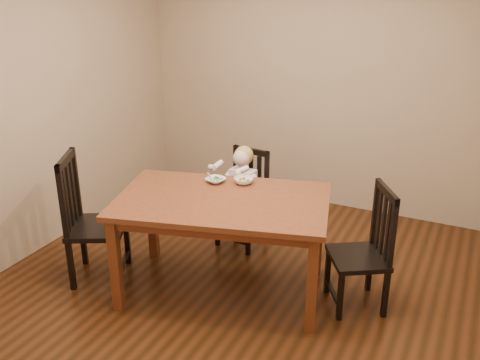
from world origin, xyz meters
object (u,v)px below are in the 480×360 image
at_px(chair_right, 365,251).
at_px(chair_child, 244,200).
at_px(dining_table, 222,210).
at_px(toddler, 242,188).
at_px(chair_left, 90,221).
at_px(bowl_veg, 244,181).
at_px(bowl_peas, 216,180).

bearing_deg(chair_right, chair_child, 35.32).
height_order(dining_table, toddler, toddler).
relative_size(chair_child, chair_left, 0.84).
bearing_deg(toddler, bowl_veg, 123.91).
distance_m(toddler, bowl_peas, 0.57).
xyz_separation_m(dining_table, bowl_veg, (0.02, 0.35, 0.12)).
height_order(chair_child, chair_left, chair_left).
height_order(chair_left, chair_right, chair_left).
bearing_deg(dining_table, bowl_veg, 86.92).
relative_size(toddler, bowl_peas, 3.42).
bearing_deg(bowl_peas, bowl_veg, 19.41).
relative_size(chair_right, bowl_veg, 6.06).
bearing_deg(bowl_veg, dining_table, -93.08).
distance_m(chair_left, bowl_peas, 1.10).
relative_size(dining_table, chair_left, 1.67).
xyz_separation_m(chair_left, chair_right, (2.16, 0.58, -0.05)).
height_order(chair_left, bowl_peas, chair_left).
distance_m(dining_table, chair_right, 1.14).
bearing_deg(chair_child, dining_table, 110.08).
bearing_deg(toddler, chair_child, -90.00).
relative_size(chair_child, bowl_veg, 5.64).
height_order(toddler, bowl_peas, bowl_peas).
xyz_separation_m(chair_left, bowl_peas, (0.89, 0.57, 0.31)).
bearing_deg(bowl_veg, bowl_peas, -160.59).
relative_size(chair_child, chair_right, 0.93).
relative_size(chair_left, toddler, 2.07).
height_order(bowl_peas, bowl_veg, bowl_veg).
bearing_deg(dining_table, toddler, 104.43).
distance_m(chair_right, bowl_veg, 1.12).
bearing_deg(bowl_veg, chair_right, -3.64).
height_order(chair_child, toddler, chair_child).
height_order(chair_right, toddler, chair_right).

